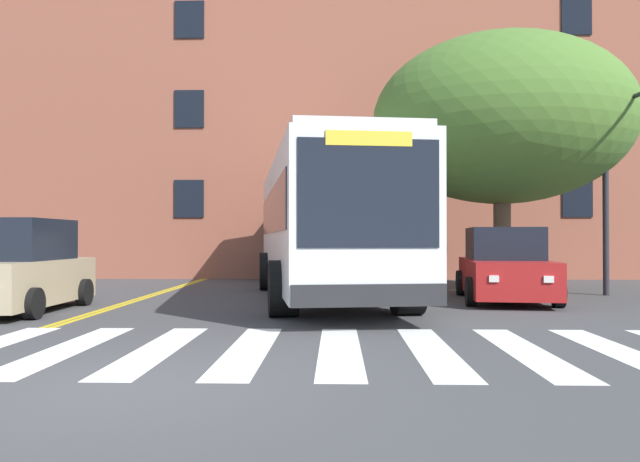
# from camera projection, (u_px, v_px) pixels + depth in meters

# --- Properties ---
(ground_plane) EXTENTS (120.00, 120.00, 0.00)m
(ground_plane) POSITION_uv_depth(u_px,v_px,m) (117.00, 388.00, 6.30)
(ground_plane) COLOR #424244
(crosswalk) EXTENTS (15.52, 3.91, 0.01)m
(crosswalk) POSITION_uv_depth(u_px,v_px,m) (158.00, 349.00, 8.51)
(crosswalk) COLOR white
(crosswalk) RESTS_ON ground
(lane_line_yellow_inner) EXTENTS (0.12, 36.00, 0.01)m
(lane_line_yellow_inner) POSITION_uv_depth(u_px,v_px,m) (199.00, 280.00, 22.57)
(lane_line_yellow_inner) COLOR gold
(lane_line_yellow_inner) RESTS_ON ground
(lane_line_yellow_outer) EXTENTS (0.12, 36.00, 0.01)m
(lane_line_yellow_outer) POSITION_uv_depth(u_px,v_px,m) (203.00, 280.00, 22.56)
(lane_line_yellow_outer) COLOR gold
(lane_line_yellow_outer) RESTS_ON ground
(city_bus) EXTENTS (4.31, 12.09, 3.52)m
(city_bus) POSITION_uv_depth(u_px,v_px,m) (322.00, 222.00, 15.81)
(city_bus) COLOR white
(city_bus) RESTS_ON ground
(car_tan_near_lane) EXTENTS (2.02, 4.01, 1.92)m
(car_tan_near_lane) POSITION_uv_depth(u_px,v_px,m) (19.00, 269.00, 12.88)
(car_tan_near_lane) COLOR tan
(car_tan_near_lane) RESTS_ON ground
(car_red_far_lane) EXTENTS (2.46, 4.60, 1.78)m
(car_red_far_lane) POSITION_uv_depth(u_px,v_px,m) (504.00, 268.00, 15.16)
(car_red_far_lane) COLOR #AD1E1E
(car_red_far_lane) RESTS_ON ground
(car_navy_behind_bus) EXTENTS (2.71, 4.95, 2.27)m
(car_navy_behind_bus) POSITION_uv_depth(u_px,v_px,m) (291.00, 250.00, 24.04)
(car_navy_behind_bus) COLOR navy
(car_navy_behind_bus) RESTS_ON ground
(traffic_light_near_corner) EXTENTS (0.49, 3.71, 5.53)m
(traffic_light_near_corner) POSITION_uv_depth(u_px,v_px,m) (636.00, 150.00, 15.11)
(traffic_light_near_corner) COLOR #28282D
(traffic_light_near_corner) RESTS_ON ground
(street_tree_curbside_large) EXTENTS (7.69, 7.15, 7.24)m
(street_tree_curbside_large) POSITION_uv_depth(u_px,v_px,m) (502.00, 120.00, 17.61)
(street_tree_curbside_large) COLOR brown
(street_tree_curbside_large) RESTS_ON ground
(building_facade) EXTENTS (35.78, 8.18, 11.96)m
(building_facade) POSITION_uv_depth(u_px,v_px,m) (211.00, 136.00, 27.24)
(building_facade) COLOR #9E5642
(building_facade) RESTS_ON ground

